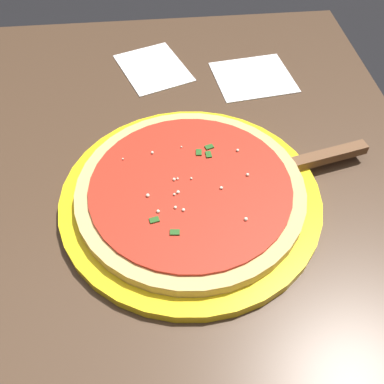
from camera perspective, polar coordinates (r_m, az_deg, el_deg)
The scene contains 6 objects.
restaurant_table at distance 0.69m, azimuth -2.70°, elevation -11.75°, with size 1.12×0.79×0.76m.
serving_plate at distance 0.60m, azimuth 0.00°, elevation -0.78°, with size 0.36×0.36×0.01m, color yellow.
pizza at distance 0.59m, azimuth -0.00°, elevation 0.28°, with size 0.31×0.31×0.02m.
pizza_server at distance 0.65m, azimuth 14.19°, elevation 3.61°, with size 0.09×0.22×0.01m.
napkin_folded_right at distance 0.83m, azimuth 8.12°, elevation 14.60°, with size 0.12×0.14×0.00m, color white.
napkin_loose_left at distance 0.85m, azimuth -5.15°, elevation 15.79°, with size 0.14×0.11×0.00m, color white.
Camera 1 is at (-0.34, 0.00, 1.23)m, focal length 40.94 mm.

